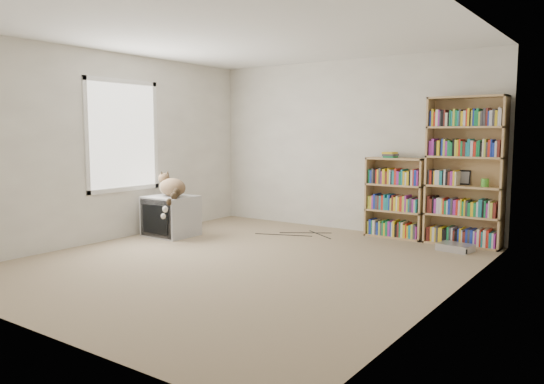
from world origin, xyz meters
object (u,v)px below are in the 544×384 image
Objects in this scene: crt_tv at (171,216)px; bookcase_tall at (465,176)px; cat at (172,190)px; dvd_player at (455,247)px; bookcase_short at (396,201)px.

bookcase_tall is (3.53, 1.72, 0.62)m from crt_tv.
cat is at bearing -36.44° from crt_tv.
dvd_player is (3.55, 1.31, -0.23)m from crt_tv.
cat is 3.79m from dvd_player.
bookcase_tall is 4.86× the size of dvd_player.
bookcase_short reaches higher than cat.
bookcase_tall is (3.46, 1.77, 0.24)m from cat.
cat is at bearing -152.99° from bookcase_tall.
bookcase_short is 2.82× the size of dvd_player.
bookcase_short is 1.13m from dvd_player.
bookcase_tall reaches higher than dvd_player.
cat is at bearing -145.29° from bookcase_short.
crt_tv is at bearing -154.02° from bookcase_tall.
bookcase_tall reaches higher than bookcase_short.
crt_tv is 3.13m from bookcase_short.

